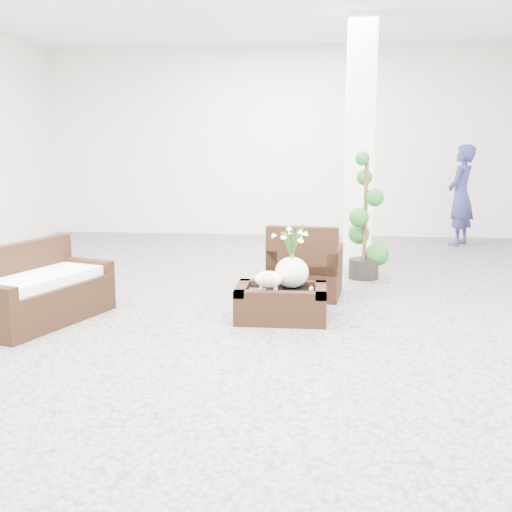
# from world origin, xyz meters

# --- Properties ---
(ground) EXTENTS (11.00, 11.00, 0.00)m
(ground) POSITION_xyz_m (0.00, 0.00, 0.00)
(ground) COLOR gray
(ground) RESTS_ON ground
(column) EXTENTS (0.40, 0.40, 3.50)m
(column) POSITION_xyz_m (1.20, 2.80, 1.75)
(column) COLOR white
(column) RESTS_ON ground
(coffee_table) EXTENTS (0.90, 0.60, 0.31)m
(coffee_table) POSITION_xyz_m (0.27, -0.26, 0.16)
(coffee_table) COLOR black
(coffee_table) RESTS_ON ground
(sheep_figurine) EXTENTS (0.28, 0.23, 0.21)m
(sheep_figurine) POSITION_xyz_m (0.15, -0.36, 0.42)
(sheep_figurine) COLOR white
(sheep_figurine) RESTS_ON coffee_table
(planter_narcissus) EXTENTS (0.44, 0.44, 0.80)m
(planter_narcissus) POSITION_xyz_m (0.37, -0.16, 0.71)
(planter_narcissus) COLOR white
(planter_narcissus) RESTS_ON coffee_table
(tealight) EXTENTS (0.04, 0.04, 0.03)m
(tealight) POSITION_xyz_m (0.57, -0.24, 0.33)
(tealight) COLOR white
(tealight) RESTS_ON coffee_table
(armchair) EXTENTS (0.88, 0.85, 0.85)m
(armchair) POSITION_xyz_m (0.49, 0.79, 0.43)
(armchair) COLOR black
(armchair) RESTS_ON ground
(loveseat) EXTENTS (1.14, 1.60, 0.77)m
(loveseat) POSITION_xyz_m (-2.10, -0.56, 0.39)
(loveseat) COLOR black
(loveseat) RESTS_ON ground
(topiary) EXTENTS (0.43, 0.43, 1.61)m
(topiary) POSITION_xyz_m (1.24, 1.77, 0.81)
(topiary) COLOR #194D19
(topiary) RESTS_ON ground
(shopper) EXTENTS (0.68, 0.75, 1.72)m
(shopper) POSITION_xyz_m (3.06, 4.61, 0.86)
(shopper) COLOR navy
(shopper) RESTS_ON ground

